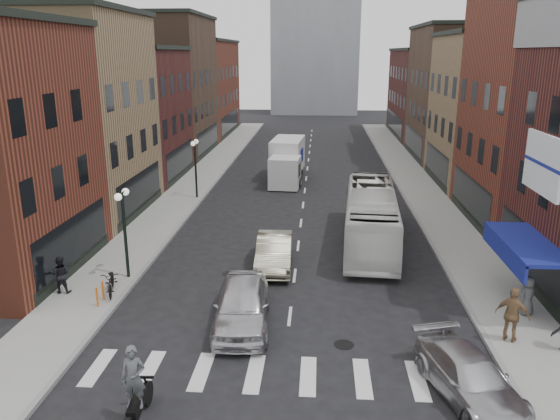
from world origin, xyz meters
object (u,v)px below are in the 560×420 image
object	(u,v)px
bike_rack	(100,294)
box_truck	(287,161)
transit_bus	(371,217)
ped_right_c	(528,296)
streetlamp_far	(195,158)
sedan_left_far	(274,252)
billboard_sign	(545,166)
ped_right_b	(513,315)
motorcycle_rider	(135,389)
curb_car	(469,377)
streetlamp_near	(124,218)
parked_bicycle	(111,281)
ped_left_solo	(61,275)
sedan_left_near	(242,305)

from	to	relation	value
bike_rack	box_truck	size ratio (longest dim) A/B	0.11
transit_bus	ped_right_c	distance (m)	9.60
streetlamp_far	sedan_left_far	bearing A→B (deg)	-62.00
billboard_sign	streetlamp_far	world-z (taller)	billboard_sign
bike_rack	ped_right_b	world-z (taller)	ped_right_b
box_truck	billboard_sign	bearing A→B (deg)	-62.15
motorcycle_rider	ped_right_c	distance (m)	14.70
sedan_left_far	ped_right_b	world-z (taller)	ped_right_b
curb_car	streetlamp_near	bearing A→B (deg)	132.51
parked_bicycle	ped_right_b	bearing A→B (deg)	-27.62
streetlamp_far	ped_right_b	world-z (taller)	streetlamp_far
ped_left_solo	curb_car	bearing A→B (deg)	153.67
motorcycle_rider	billboard_sign	bearing A→B (deg)	22.12
billboard_sign	curb_car	size ratio (longest dim) A/B	0.81
parked_bicycle	transit_bus	bearing A→B (deg)	15.80
billboard_sign	ped_right_c	distance (m)	5.33
sedan_left_near	sedan_left_far	size ratio (longest dim) A/B	1.07
streetlamp_near	curb_car	xyz separation A→B (m)	(12.92, -7.75, -2.25)
motorcycle_rider	sedan_left_near	xyz separation A→B (m)	(2.07, 5.80, -0.28)
sedan_left_near	parked_bicycle	bearing A→B (deg)	155.28
bike_rack	billboard_sign	bearing A→B (deg)	-2.83
box_truck	parked_bicycle	xyz separation A→B (m)	(-5.99, -21.69, -0.93)
motorcycle_rider	transit_bus	xyz separation A→B (m)	(7.58, 15.23, 0.37)
sedan_left_far	ped_left_solo	xyz separation A→B (m)	(-8.58, -3.81, 0.18)
sedan_left_near	sedan_left_far	xyz separation A→B (m)	(0.71, 5.86, -0.08)
parked_bicycle	curb_car	bearing A→B (deg)	-41.90
curb_car	ped_left_solo	distance (m)	16.25
billboard_sign	ped_right_b	world-z (taller)	billboard_sign
ped_left_solo	ped_right_b	bearing A→B (deg)	166.10
bike_rack	sedan_left_near	world-z (taller)	sedan_left_near
bike_rack	curb_car	world-z (taller)	curb_car
ped_right_c	streetlamp_near	bearing A→B (deg)	-37.33
bike_rack	transit_bus	size ratio (longest dim) A/B	0.07
billboard_sign	bike_rack	xyz separation A→B (m)	(-16.19, 0.80, -5.58)
billboard_sign	bike_rack	size ratio (longest dim) A/B	4.62
billboard_sign	transit_bus	bearing A→B (deg)	117.90
bike_rack	motorcycle_rider	xyz separation A→B (m)	(3.80, -6.96, 0.57)
streetlamp_near	sedan_left_near	size ratio (longest dim) A/B	0.83
ped_left_solo	ped_right_c	bearing A→B (deg)	173.12
ped_right_b	ped_left_solo	bearing A→B (deg)	21.36
motorcycle_rider	box_truck	bearing A→B (deg)	81.25
streetlamp_far	transit_bus	size ratio (longest dim) A/B	0.38
streetlamp_near	ped_right_b	bearing A→B (deg)	-16.76
transit_bus	streetlamp_near	bearing A→B (deg)	-149.50
box_truck	sedan_left_near	size ratio (longest dim) A/B	1.52
bike_rack	sedan_left_far	size ratio (longest dim) A/B	0.17
box_truck	parked_bicycle	size ratio (longest dim) A/B	3.85
sedan_left_far	ped_right_b	bearing A→B (deg)	-38.86
streetlamp_near	sedan_left_near	world-z (taller)	streetlamp_near
curb_car	ped_left_solo	bearing A→B (deg)	142.03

